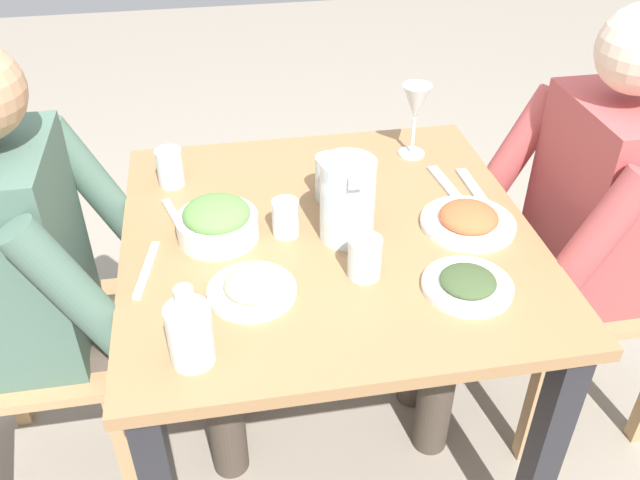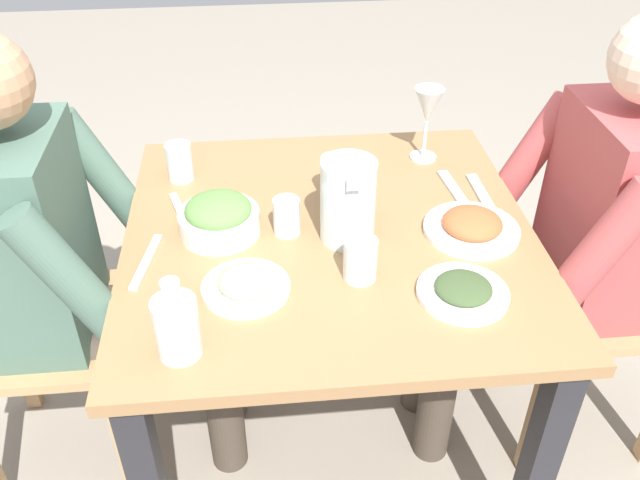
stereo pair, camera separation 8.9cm
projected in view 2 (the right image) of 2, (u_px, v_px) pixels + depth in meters
name	position (u px, v px, depth m)	size (l,w,h in m)	color
ground_plane	(328.00, 430.00, 1.94)	(8.00, 8.00, 0.00)	gray
dining_table	(329.00, 270.00, 1.59)	(0.92, 0.92, 0.70)	#997047
chair_near	(632.00, 280.00, 1.70)	(0.40, 0.40, 0.88)	tan
chair_far	(5.00, 315.00, 1.59)	(0.40, 0.40, 0.88)	tan
diner_near	(566.00, 238.00, 1.60)	(0.48, 0.53, 1.18)	#B24C4C
diner_far	(81.00, 261.00, 1.52)	(0.48, 0.53, 1.18)	#4C6B5B
water_pitcher	(348.00, 201.00, 1.45)	(0.16, 0.12, 0.19)	silver
salad_bowl	(219.00, 217.00, 1.49)	(0.18, 0.18, 0.09)	white
plate_beans	(246.00, 284.00, 1.35)	(0.18, 0.18, 0.05)	white
plate_rice_curry	(472.00, 226.00, 1.51)	(0.22, 0.22, 0.05)	white
plate_dolmas	(463.00, 291.00, 1.33)	(0.18, 0.18, 0.04)	white
water_glass_near_left	(180.00, 162.00, 1.68)	(0.06, 0.06, 0.10)	silver
water_glass_center	(287.00, 216.00, 1.49)	(0.06, 0.06, 0.09)	silver
water_glass_by_pitcher	(360.00, 259.00, 1.36)	(0.07, 0.07, 0.09)	silver
water_glass_far_left	(335.00, 178.00, 1.60)	(0.07, 0.07, 0.11)	silver
wine_glass	(428.00, 109.00, 1.71)	(0.08, 0.08, 0.20)	silver
oil_carafe	(177.00, 329.00, 1.18)	(0.08, 0.08, 0.16)	silver
fork_near	(481.00, 193.00, 1.64)	(0.17, 0.03, 0.01)	silver
knife_near	(181.00, 214.00, 1.57)	(0.18, 0.02, 0.01)	silver
fork_far	(454.00, 189.00, 1.66)	(0.17, 0.03, 0.01)	silver
knife_far	(146.00, 261.00, 1.42)	(0.18, 0.02, 0.01)	silver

